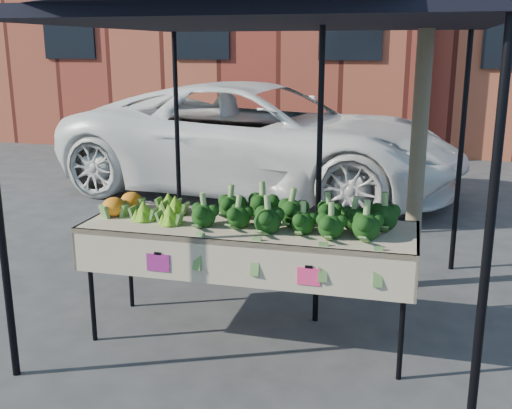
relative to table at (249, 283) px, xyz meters
name	(u,v)px	position (x,y,z in m)	size (l,w,h in m)	color
ground	(274,348)	(0.22, -0.11, -0.45)	(90.00, 90.00, 0.00)	#303032
table	(249,283)	(0.00, 0.00, 0.00)	(2.41, 0.85, 0.90)	#BBAB94
canopy	(277,149)	(0.08, 0.52, 0.92)	(3.16, 3.16, 2.74)	black
broccoli_heap	(294,210)	(0.33, 0.03, 0.57)	(1.46, 0.56, 0.25)	#0F330B
romanesco_cluster	(165,205)	(-0.66, 0.04, 0.55)	(0.42, 0.56, 0.19)	#73B326
cauliflower_pair	(123,202)	(-1.03, 0.07, 0.54)	(0.22, 0.42, 0.17)	orange
street_tree	(425,57)	(1.14, 1.43, 1.61)	(2.09, 2.09, 4.13)	#1E4C14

